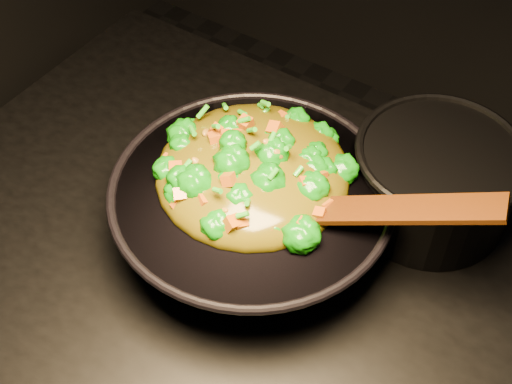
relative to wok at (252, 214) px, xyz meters
The scene contains 4 objects.
wok is the anchor object (origin of this frame).
stir_fry 0.10m from the wok, 121.23° to the left, with size 0.26×0.26×0.09m, color #117C08, non-canonical shape.
spatula 0.20m from the wok, ahead, with size 0.29×0.04×0.01m, color #3A1205.
back_pot 0.26m from the wok, 44.98° to the left, with size 0.22×0.22×0.13m, color black.
Camera 1 is at (0.26, -0.40, 1.72)m, focal length 50.00 mm.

